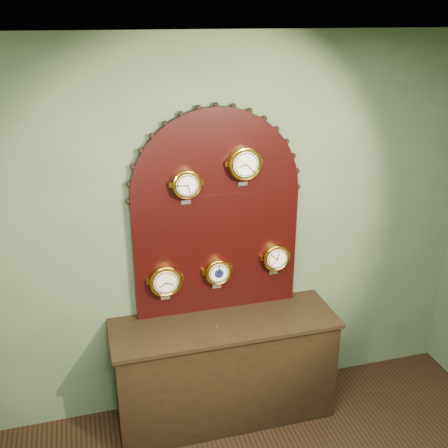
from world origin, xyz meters
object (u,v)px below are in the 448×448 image
object	(u,v)px
hygrometer	(165,281)
arabic_clock	(245,163)
tide_clock	(276,257)
display_board	(216,208)
barometer	(218,272)
roman_clock	(186,184)
shop_counter	(225,371)

from	to	relation	value
hygrometer	arabic_clock	bearing A→B (deg)	-0.00
tide_clock	arabic_clock	bearing A→B (deg)	-179.82
display_board	tide_clock	bearing A→B (deg)	-8.66
display_board	barometer	xyz separation A→B (m)	(-0.01, -0.07, -0.47)
barometer	tide_clock	size ratio (longest dim) A/B	0.97
arabic_clock	hygrometer	world-z (taller)	arabic_clock
arabic_clock	tide_clock	distance (m)	0.78
hygrometer	barometer	xyz separation A→B (m)	(0.38, 0.00, 0.02)
tide_clock	hygrometer	bearing A→B (deg)	-179.95
roman_clock	tide_clock	size ratio (longest dim) A/B	0.99
shop_counter	barometer	world-z (taller)	barometer
display_board	barometer	world-z (taller)	display_board
barometer	tide_clock	xyz separation A→B (m)	(0.44, -0.00, 0.06)
arabic_clock	roman_clock	bearing A→B (deg)	179.88
display_board	tide_clock	world-z (taller)	display_board
display_board	tide_clock	distance (m)	0.60
shop_counter	display_board	size ratio (longest dim) A/B	1.05
roman_clock	arabic_clock	distance (m)	0.42
arabic_clock	hygrometer	size ratio (longest dim) A/B	1.00
arabic_clock	tide_clock	bearing A→B (deg)	0.18
arabic_clock	hygrometer	distance (m)	0.99
roman_clock	arabic_clock	world-z (taller)	arabic_clock
barometer	roman_clock	bearing A→B (deg)	180.00
hygrometer	shop_counter	bearing A→B (deg)	-21.31
shop_counter	barometer	distance (m)	0.77
shop_counter	arabic_clock	size ratio (longest dim) A/B	5.61
roman_clock	barometer	world-z (taller)	roman_clock
roman_clock	barometer	xyz separation A→B (m)	(0.21, -0.00, -0.68)
shop_counter	hygrometer	world-z (taller)	hygrometer
shop_counter	tide_clock	size ratio (longest dim) A/B	6.25
roman_clock	hygrometer	distance (m)	0.72
display_board	roman_clock	bearing A→B (deg)	-163.44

